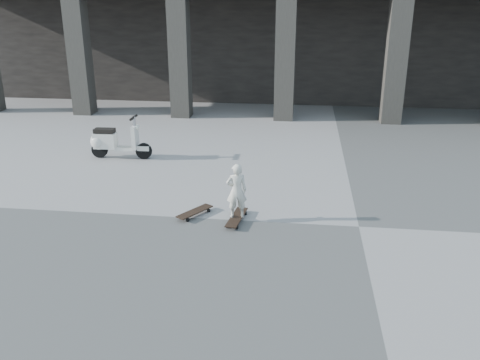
# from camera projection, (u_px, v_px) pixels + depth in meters

# --- Properties ---
(ground) EXTENTS (90.00, 90.00, 0.00)m
(ground) POSITION_uv_depth(u_px,v_px,m) (359.00, 227.00, 9.38)
(ground) COLOR #50504D
(ground) RESTS_ON ground
(colonnade) EXTENTS (28.00, 8.82, 6.00)m
(colonnade) POSITION_uv_depth(u_px,v_px,m) (334.00, 21.00, 21.17)
(colonnade) COLOR black
(colonnade) RESTS_ON ground
(longboard) EXTENTS (0.33, 0.95, 0.09)m
(longboard) POSITION_uv_depth(u_px,v_px,m) (237.00, 218.00, 9.58)
(longboard) COLOR black
(longboard) RESTS_ON ground
(skateboard_spare) EXTENTS (0.62, 0.82, 0.10)m
(skateboard_spare) POSITION_uv_depth(u_px,v_px,m) (195.00, 212.00, 9.83)
(skateboard_spare) COLOR black
(skateboard_spare) RESTS_ON ground
(child) EXTENTS (0.43, 0.33, 1.05)m
(child) POSITION_uv_depth(u_px,v_px,m) (237.00, 191.00, 9.40)
(child) COLOR beige
(child) RESTS_ON longboard
(scooter) EXTENTS (1.62, 0.52, 1.13)m
(scooter) POSITION_uv_depth(u_px,v_px,m) (110.00, 141.00, 13.21)
(scooter) COLOR black
(scooter) RESTS_ON ground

